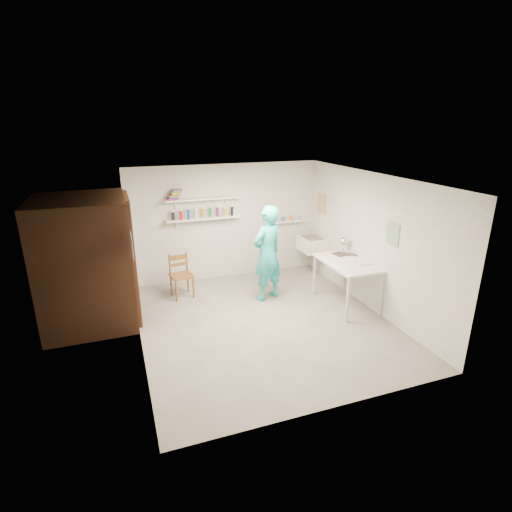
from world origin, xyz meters
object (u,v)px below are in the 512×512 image
object	(u,v)px
desk_lamp	(344,241)
belfast_sink	(312,244)
work_table	(346,284)
wooden_chair	(182,276)
wall_clock	(268,235)
man	(267,253)

from	to	relation	value
desk_lamp	belfast_sink	bearing A→B (deg)	95.19
work_table	desk_lamp	world-z (taller)	desk_lamp
belfast_sink	desk_lamp	distance (m)	1.14
wooden_chair	desk_lamp	xyz separation A→B (m)	(2.95, -0.87, 0.63)
wall_clock	work_table	size ratio (longest dim) A/B	0.26
belfast_sink	wooden_chair	distance (m)	2.88
wooden_chair	work_table	distance (m)	3.07
belfast_sink	work_table	distance (m)	1.61
wall_clock	desk_lamp	bearing A→B (deg)	-41.91
wall_clock	work_table	world-z (taller)	wall_clock
belfast_sink	man	world-z (taller)	man
man	wall_clock	size ratio (longest dim) A/B	5.56
work_table	desk_lamp	bearing A→B (deg)	67.58
desk_lamp	wooden_chair	bearing A→B (deg)	163.55
belfast_sink	desk_lamp	xyz separation A→B (m)	(0.10, -1.07, 0.36)
belfast_sink	wooden_chair	xyz separation A→B (m)	(-2.86, -0.20, -0.27)
work_table	desk_lamp	distance (m)	0.84
man	work_table	size ratio (longest dim) A/B	1.43
man	work_table	distance (m)	1.53
belfast_sink	wall_clock	world-z (taller)	wall_clock
wall_clock	desk_lamp	size ratio (longest dim) A/B	2.06
work_table	wooden_chair	bearing A→B (deg)	153.40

